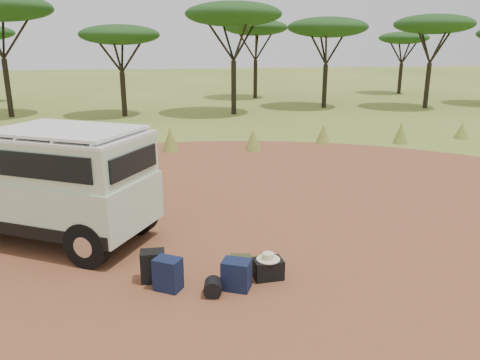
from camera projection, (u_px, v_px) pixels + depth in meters
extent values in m
plane|color=olive|center=(195.00, 251.00, 8.85)|extent=(140.00, 140.00, 0.00)
cylinder|color=brown|center=(195.00, 251.00, 8.85)|extent=(23.00, 23.00, 0.01)
cone|color=olive|center=(86.00, 143.00, 16.87)|extent=(0.60, 0.60, 0.70)
cone|color=olive|center=(170.00, 139.00, 17.02)|extent=(0.60, 0.60, 0.90)
cone|color=olive|center=(253.00, 140.00, 17.21)|extent=(0.60, 0.60, 0.80)
cone|color=olive|center=(323.00, 134.00, 18.43)|extent=(0.60, 0.60, 0.75)
cone|color=olive|center=(401.00, 133.00, 18.41)|extent=(0.60, 0.60, 0.85)
cone|color=olive|center=(462.00, 130.00, 19.36)|extent=(0.60, 0.60, 0.70)
cylinder|color=black|center=(8.00, 88.00, 24.85)|extent=(0.28, 0.28, 3.06)
cylinder|color=black|center=(124.00, 94.00, 25.30)|extent=(0.28, 0.28, 2.34)
ellipsoid|color=#153613|center=(119.00, 35.00, 24.44)|extent=(4.20, 4.20, 1.05)
cylinder|color=black|center=(234.00, 88.00, 25.96)|extent=(0.28, 0.28, 2.93)
ellipsoid|color=#153613|center=(233.00, 14.00, 24.88)|extent=(5.20, 5.20, 1.30)
cylinder|color=black|center=(325.00, 86.00, 28.71)|extent=(0.28, 0.28, 2.61)
ellipsoid|color=#153613|center=(328.00, 27.00, 27.75)|extent=(4.80, 4.80, 1.20)
cylinder|color=black|center=(427.00, 86.00, 28.40)|extent=(0.28, 0.28, 2.70)
ellipsoid|color=#153613|center=(434.00, 24.00, 27.40)|extent=(4.60, 4.60, 1.15)
cylinder|color=black|center=(255.00, 79.00, 33.80)|extent=(0.28, 0.28, 2.70)
ellipsoid|color=#153613|center=(256.00, 27.00, 32.80)|extent=(4.50, 4.50, 1.12)
cylinder|color=black|center=(400.00, 79.00, 37.01)|extent=(0.28, 0.28, 2.34)
ellipsoid|color=#153613|center=(404.00, 38.00, 36.15)|extent=(3.80, 3.80, 0.95)
cube|color=beige|center=(40.00, 195.00, 9.28)|extent=(4.82, 3.88, 0.95)
cube|color=black|center=(42.00, 212.00, 9.38)|extent=(4.76, 3.87, 0.24)
cube|color=beige|center=(69.00, 156.00, 8.78)|extent=(3.31, 2.95, 0.75)
cube|color=silver|center=(66.00, 135.00, 8.67)|extent=(3.32, 2.98, 0.06)
cube|color=silver|center=(66.00, 130.00, 8.64)|extent=(3.08, 2.77, 0.05)
cube|color=black|center=(11.00, 149.00, 9.21)|extent=(0.92, 1.39, 0.53)
cube|color=black|center=(33.00, 166.00, 7.95)|extent=(2.06, 1.24, 0.45)
cube|color=black|center=(98.00, 145.00, 9.59)|extent=(2.06, 1.24, 0.45)
cube|color=black|center=(134.00, 162.00, 8.33)|extent=(0.80, 1.30, 0.41)
cylinder|color=black|center=(46.00, 146.00, 10.01)|extent=(0.11, 0.11, 0.83)
cylinder|color=black|center=(8.00, 197.00, 10.69)|extent=(0.87, 0.67, 0.84)
cylinder|color=black|center=(88.00, 244.00, 8.14)|extent=(0.87, 0.67, 0.84)
cylinder|color=black|center=(137.00, 214.00, 9.59)|extent=(0.87, 0.67, 0.84)
cylinder|color=brown|center=(16.00, 199.00, 9.48)|extent=(0.21, 0.36, 1.51)
cube|color=black|center=(153.00, 266.00, 7.67)|extent=(0.40, 0.31, 0.54)
cube|color=#12193B|center=(168.00, 274.00, 7.40)|extent=(0.50, 0.47, 0.54)
cube|color=#393D1C|center=(240.00, 270.00, 7.60)|extent=(0.40, 0.33, 0.48)
cube|color=#12193B|center=(236.00, 275.00, 7.43)|extent=(0.54, 0.49, 0.49)
cube|color=black|center=(268.00, 269.00, 7.79)|extent=(0.50, 0.37, 0.34)
cylinder|color=black|center=(213.00, 287.00, 7.25)|extent=(0.33, 0.33, 0.28)
cylinder|color=beige|center=(268.00, 259.00, 7.74)|extent=(0.39, 0.39, 0.02)
cylinder|color=beige|center=(268.00, 256.00, 7.72)|extent=(0.20, 0.20, 0.10)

